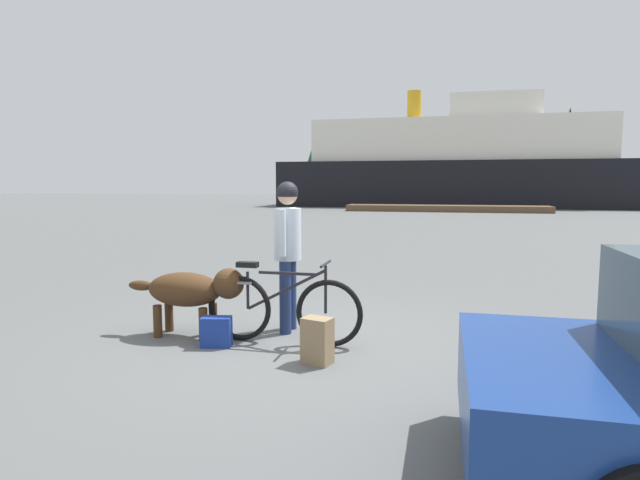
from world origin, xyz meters
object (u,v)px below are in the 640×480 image
object	(u,v)px
bicycle	(282,308)
handbag_pannier	(216,332)
person_cyclist	(288,241)
dog	(192,290)
backpack	(317,341)
ferry_boat	(456,165)

from	to	relation	value
bicycle	handbag_pannier	distance (m)	0.76
person_cyclist	handbag_pannier	xyz separation A→B (m)	(-0.58, -0.76, -0.93)
dog	backpack	bearing A→B (deg)	-19.12
dog	ferry_boat	distance (m)	37.63
bicycle	handbag_pannier	xyz separation A→B (m)	(-0.67, -0.27, -0.24)
bicycle	dog	size ratio (longest dim) A/B	1.22
person_cyclist	backpack	world-z (taller)	person_cyclist
bicycle	dog	world-z (taller)	bicycle
dog	ferry_boat	xyz separation A→B (m)	(3.64, 37.36, 2.69)
backpack	handbag_pannier	size ratio (longest dim) A/B	1.41
person_cyclist	dog	distance (m)	1.24
dog	backpack	xyz separation A→B (m)	(1.63, -0.56, -0.31)
person_cyclist	handbag_pannier	size ratio (longest dim) A/B	5.50
backpack	ferry_boat	bearing A→B (deg)	86.96
dog	handbag_pannier	size ratio (longest dim) A/B	4.45
person_cyclist	bicycle	bearing A→B (deg)	-80.40
person_cyclist	backpack	size ratio (longest dim) A/B	3.91
handbag_pannier	ferry_boat	size ratio (longest dim) A/B	0.01
handbag_pannier	ferry_boat	xyz separation A→B (m)	(3.21, 37.65, 3.07)
dog	person_cyclist	bearing A→B (deg)	24.74
dog	handbag_pannier	bearing A→B (deg)	-34.24
bicycle	person_cyclist	bearing A→B (deg)	99.60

